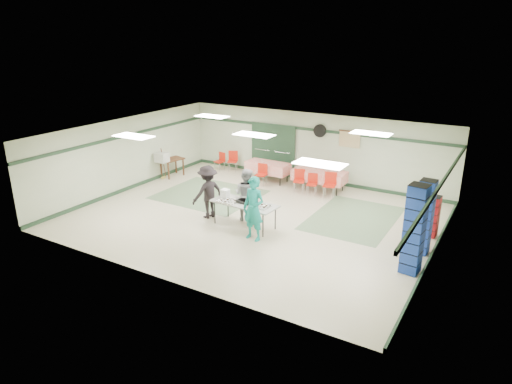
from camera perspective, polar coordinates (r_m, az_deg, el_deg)
The scene contains 42 objects.
floor at distance 14.70m, azimuth -0.24°, elevation -3.10°, with size 11.00×11.00×0.00m, color #BFB499.
ceiling at distance 13.90m, azimuth -0.26°, elevation 7.25°, with size 11.00×11.00×0.00m, color white.
wall_back at distance 18.12m, azimuth 7.08°, elevation 5.56°, with size 11.00×11.00×0.00m, color beige.
wall_front at distance 10.86m, azimuth -12.51°, elevation -4.20°, with size 11.00×11.00×0.00m, color beige.
wall_left at distance 17.60m, azimuth -15.88°, elevation 4.56°, with size 9.00×9.00×0.00m, color beige.
wall_right at distance 12.51m, azimuth 21.96°, elevation -2.01°, with size 9.00×9.00×0.00m, color beige.
trim_back at distance 17.94m, azimuth 7.14°, elevation 7.72°, with size 11.00×0.06×0.10m, color #203B27.
baseboard_back at distance 18.44m, azimuth 6.88°, elevation 1.65°, with size 11.00×0.06×0.12m, color #203B27.
trim_left at distance 17.42m, azimuth -16.02°, elevation 6.78°, with size 9.00×0.06×0.10m, color #203B27.
baseboard_left at distance 17.93m, azimuth -15.44°, elevation 0.56°, with size 9.00×0.06×0.12m, color #203B27.
trim_right at distance 12.30m, azimuth 22.22°, elevation 1.05°, with size 9.00×0.06×0.10m, color #203B27.
baseboard_right at distance 13.01m, azimuth 21.12°, elevation -7.30°, with size 9.00×0.06×0.12m, color #203B27.
green_patch_a at distance 16.78m, azimuth -5.84°, elevation -0.31°, with size 3.50×3.00×0.01m, color gray.
green_patch_b at distance 14.91m, azimuth 12.07°, elevation -3.21°, with size 2.50×3.50×0.01m, color gray.
double_door_left at distance 19.09m, azimuth 0.90°, elevation 5.48°, with size 0.90×0.06×2.10m, color gray.
double_door_right at distance 18.65m, azimuth 3.45°, elevation 5.12°, with size 0.90×0.06×2.10m, color gray.
door_frame at distance 18.85m, azimuth 2.12°, elevation 5.29°, with size 2.00×0.03×2.15m, color #203B27.
wall_fan at distance 17.80m, azimuth 7.99°, elevation 7.59°, with size 0.50×0.50×0.10m, color black.
scroll_banner at distance 17.43m, azimuth 11.61°, elevation 6.46°, with size 0.80×0.02×0.60m, color #D9B787.
serving_table at distance 13.73m, azimuth -1.45°, elevation -1.53°, with size 2.11×0.97×0.76m.
sheet_tray_right at distance 13.42m, azimuth 0.45°, elevation -1.79°, with size 0.58×0.44×0.02m, color silver.
sheet_tray_mid at distance 13.87m, azimuth -1.20°, elevation -1.08°, with size 0.59×0.45×0.02m, color silver.
sheet_tray_left at distance 13.83m, azimuth -3.54°, elevation -1.18°, with size 0.58×0.44×0.02m, color silver.
baking_pan at distance 13.71m, azimuth -1.32°, elevation -1.21°, with size 0.50×0.31×0.08m, color black.
foam_box_stack at distance 14.15m, azimuth -3.89°, elevation -0.19°, with size 0.23×0.21×0.27m, color white.
volunteer_teal at distance 12.80m, azimuth -0.30°, elevation -2.11°, with size 0.68×0.44×1.86m, color #148E85.
volunteer_grey at distance 14.17m, azimuth -1.23°, elevation -0.34°, with size 0.82×0.64×1.68m, color gray.
volunteer_dark at distance 14.46m, azimuth -6.03°, elevation 0.02°, with size 1.11×0.64×1.71m, color black.
dining_table_a at distance 17.18m, azimuth 7.92°, elevation 2.07°, with size 1.97×0.90×0.77m.
dining_table_b at distance 18.10m, azimuth 1.49°, elevation 3.13°, with size 1.75×0.82×0.77m.
chair_a at distance 16.71m, azimuth 7.05°, elevation 1.28°, with size 0.44×0.44×0.78m.
chair_b at distance 16.91m, azimuth 5.44°, elevation 1.72°, with size 0.51×0.51×0.86m.
chair_c at distance 16.46m, azimuth 9.24°, elevation 1.21°, with size 0.50×0.50×0.92m.
chair_d at distance 17.61m, azimuth 0.73°, elevation 2.48°, with size 0.44×0.44×0.84m.
chair_loose_a at distance 19.49m, azimuth -2.91°, elevation 4.16°, with size 0.53×0.53×0.86m.
chair_loose_b at distance 19.61m, azimuth -4.43°, elevation 4.07°, with size 0.44×0.44×0.78m.
crate_stack_blue_a at distance 12.76m, azimuth 20.31°, elevation -2.98°, with size 0.39×0.39×2.05m, color #1B3AA6.
crate_stack_red at distance 14.06m, azimuth 21.10°, elevation -2.84°, with size 0.38×0.38×1.23m, color #A3101A.
crate_stack_blue_b at distance 11.59m, azimuth 19.19°, elevation -4.47°, with size 0.44×0.44×2.28m, color #1B3AA6.
printer_table at distance 18.99m, azimuth -10.47°, elevation 3.82°, with size 0.77×1.03×0.74m.
office_printer at distance 18.49m, azimuth -11.69°, elevation 4.25°, with size 0.47×0.41×0.37m, color beige.
broom at distance 18.73m, azimuth -11.49°, elevation 3.58°, with size 0.03×0.03×1.26m, color brown.
Camera 1 is at (6.96, -11.68, 5.58)m, focal length 32.00 mm.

